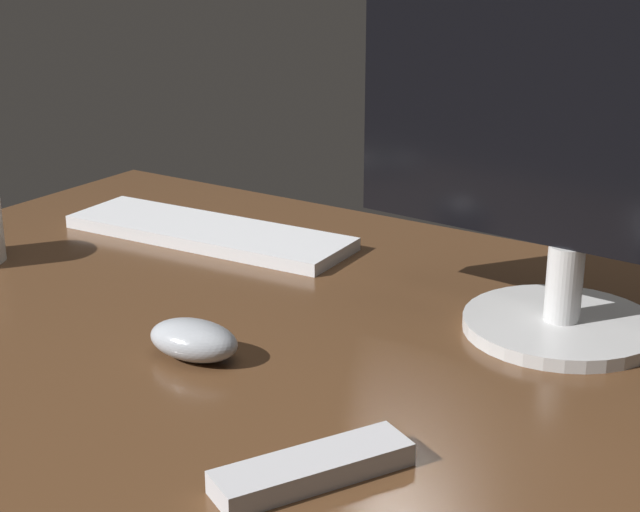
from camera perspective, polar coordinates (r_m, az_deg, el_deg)
name	(u,v)px	position (r cm, az deg, el deg)	size (l,w,h in cm)	color
desk	(346,351)	(105.45, 1.48, -5.46)	(140.00, 84.00, 2.00)	#4C301C
monitor	(579,119)	(103.83, 14.62, 7.62)	(50.37, 21.03, 44.51)	#B8B8B8
keyboard	(208,232)	(138.25, -6.43, 1.35)	(41.21, 12.20, 1.73)	silver
computer_mouse	(194,340)	(101.44, -7.26, -4.80)	(9.90, 5.96, 3.98)	#999EA5
tv_remote	(313,468)	(80.95, -0.41, -12.07)	(16.66, 4.51, 1.97)	#B7B7BC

